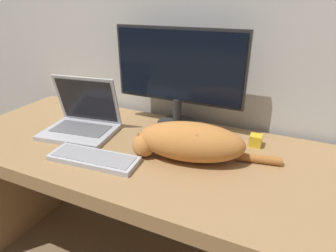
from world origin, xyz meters
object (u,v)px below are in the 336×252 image
at_px(monitor, 178,74).
at_px(external_keyboard, 94,158).
at_px(laptop, 82,122).
at_px(cat, 189,141).

xyz_separation_m(monitor, external_keyboard, (-0.16, -0.42, -0.24)).
bearing_deg(external_keyboard, monitor, 63.83).
xyz_separation_m(laptop, cat, (0.52, -0.02, 0.03)).
distance_m(laptop, cat, 0.53).
distance_m(laptop, external_keyboard, 0.28).
height_order(monitor, external_keyboard, monitor).
height_order(monitor, cat, monitor).
bearing_deg(monitor, laptop, -147.78).
distance_m(monitor, laptop, 0.48).
relative_size(monitor, laptop, 1.79).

